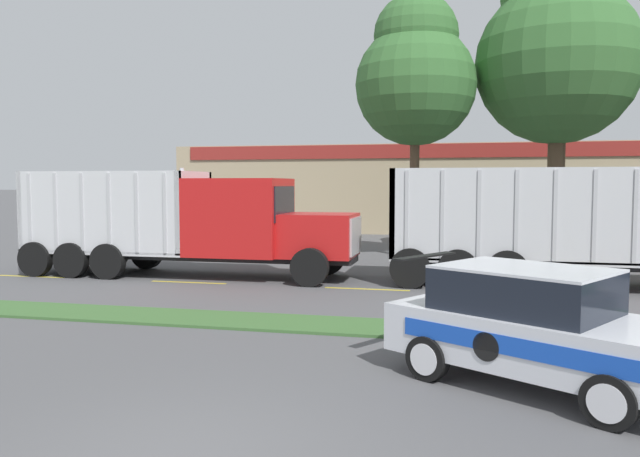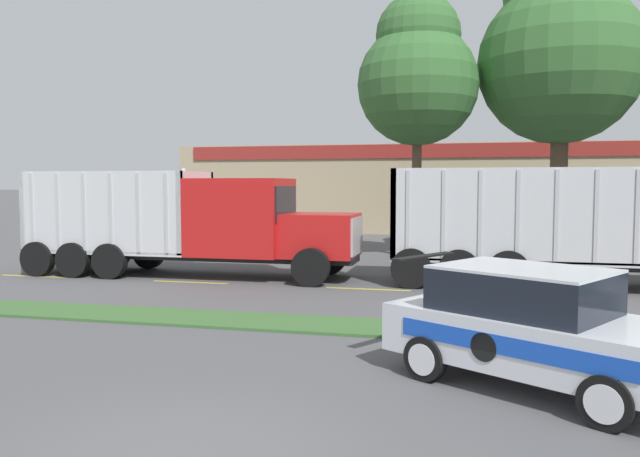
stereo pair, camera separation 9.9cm
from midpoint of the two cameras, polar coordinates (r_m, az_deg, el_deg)
The scene contains 12 objects.
grass_verge at distance 13.08m, azimuth -0.25°, elevation -8.78°, with size 120.00×1.53×0.06m, color #3D6633.
centre_line_2 at distance 22.00m, azimuth -24.96°, elevation -3.99°, with size 2.40×0.14×0.01m, color yellow.
centre_line_3 at distance 19.19m, azimuth -12.06°, elevation -4.83°, with size 2.40×0.14×0.01m, color yellow.
centre_line_4 at distance 17.62m, azimuth 4.15°, elevation -5.54°, with size 2.40×0.14×0.01m, color yellow.
centre_line_5 at distance 17.65m, azimuth 21.85°, elevation -5.80°, with size 2.40×0.14×0.01m, color yellow.
dump_truck_lead at distance 20.08m, azimuth -9.93°, elevation 0.23°, with size 10.80×2.75×3.44m.
dump_truck_trail at distance 19.45m, azimuth 27.10°, elevation -0.42°, with size 12.03×2.67×3.40m.
rally_car at distance 9.65m, azimuth 18.81°, elevation -8.39°, with size 4.61×3.87×1.76m.
store_building_backdrop at distance 42.42m, azimuth 16.02°, elevation 3.51°, with size 39.88×12.10×5.31m.
tree_behind_left at distance 28.14m, azimuth 20.99°, elevation 14.75°, with size 4.38×4.38×11.25m.
tree_behind_centre at distance 27.02m, azimuth 20.82°, elevation 15.24°, with size 6.33×6.33×12.43m.
tree_behind_far_right at distance 25.55m, azimuth 8.62°, elevation 13.85°, with size 4.75×4.75×10.41m.
Camera 1 is at (2.85, -5.93, 2.93)m, focal length 35.00 mm.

